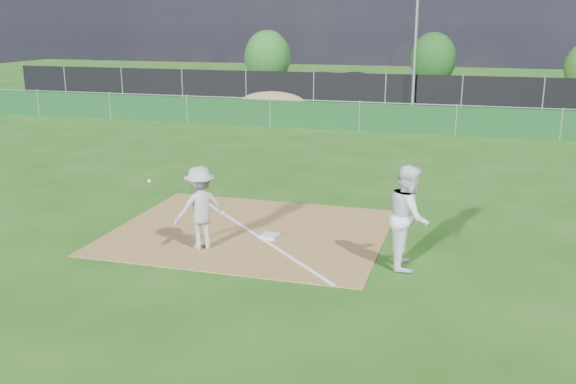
# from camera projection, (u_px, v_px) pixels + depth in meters

# --- Properties ---
(ground) EXTENTS (90.00, 90.00, 0.00)m
(ground) POSITION_uv_depth(u_px,v_px,m) (334.00, 154.00, 22.81)
(ground) COLOR #1D4D10
(ground) RESTS_ON ground
(infield_dirt) EXTENTS (6.00, 5.00, 0.02)m
(infield_dirt) POSITION_uv_depth(u_px,v_px,m) (250.00, 231.00, 14.46)
(infield_dirt) COLOR olive
(infield_dirt) RESTS_ON ground
(foul_line) EXTENTS (5.01, 5.01, 0.01)m
(foul_line) POSITION_uv_depth(u_px,v_px,m) (250.00, 231.00, 14.46)
(foul_line) COLOR white
(foul_line) RESTS_ON infield_dirt
(green_fence) EXTENTS (44.00, 0.05, 1.20)m
(green_fence) POSITION_uv_depth(u_px,v_px,m) (359.00, 117.00, 27.29)
(green_fence) COLOR #0F3A18
(green_fence) RESTS_ON ground
(dirt_mound) EXTENTS (3.38, 2.60, 1.17)m
(dirt_mound) POSITION_uv_depth(u_px,v_px,m) (272.00, 103.00, 31.88)
(dirt_mound) COLOR olive
(dirt_mound) RESTS_ON ground
(black_fence) EXTENTS (46.00, 0.04, 1.80)m
(black_fence) POSITION_uv_depth(u_px,v_px,m) (385.00, 91.00, 34.62)
(black_fence) COLOR black
(black_fence) RESTS_ON ground
(parking_lot) EXTENTS (46.00, 9.00, 0.01)m
(parking_lot) POSITION_uv_depth(u_px,v_px,m) (396.00, 97.00, 39.49)
(parking_lot) COLOR black
(parking_lot) RESTS_ON ground
(light_pole) EXTENTS (0.16, 0.16, 8.00)m
(light_pole) POSITION_uv_depth(u_px,v_px,m) (416.00, 32.00, 33.13)
(light_pole) COLOR slate
(light_pole) RESTS_ON ground
(first_base) EXTENTS (0.41, 0.41, 0.08)m
(first_base) POSITION_uv_depth(u_px,v_px,m) (270.00, 236.00, 14.01)
(first_base) COLOR silver
(first_base) RESTS_ON infield_dirt
(play_at_first) EXTENTS (1.91, 1.24, 1.74)m
(play_at_first) POSITION_uv_depth(u_px,v_px,m) (200.00, 208.00, 13.16)
(play_at_first) COLOR #AAAAAC
(play_at_first) RESTS_ON infield_dirt
(runner) EXTENTS (0.91, 1.09, 2.02)m
(runner) POSITION_uv_depth(u_px,v_px,m) (409.00, 216.00, 12.20)
(runner) COLOR silver
(runner) RESTS_ON ground
(car_left) EXTENTS (4.78, 3.35, 1.51)m
(car_left) POSITION_uv_depth(u_px,v_px,m) (329.00, 82.00, 40.54)
(car_left) COLOR #AAAEB2
(car_left) RESTS_ON parking_lot
(car_mid) EXTENTS (4.54, 1.98, 1.45)m
(car_mid) POSITION_uv_depth(u_px,v_px,m) (361.00, 85.00, 39.44)
(car_mid) COLOR black
(car_mid) RESTS_ON parking_lot
(car_right) EXTENTS (4.84, 3.32, 1.30)m
(car_right) POSITION_uv_depth(u_px,v_px,m) (477.00, 88.00, 38.09)
(car_right) COLOR black
(car_right) RESTS_ON parking_lot
(tree_left) EXTENTS (3.30, 3.30, 3.91)m
(tree_left) POSITION_uv_depth(u_px,v_px,m) (268.00, 57.00, 45.65)
(tree_left) COLOR #382316
(tree_left) RESTS_ON ground
(tree_mid) EXTENTS (3.19, 3.19, 3.79)m
(tree_mid) POSITION_uv_depth(u_px,v_px,m) (433.00, 59.00, 45.00)
(tree_mid) COLOR #382316
(tree_mid) RESTS_ON ground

